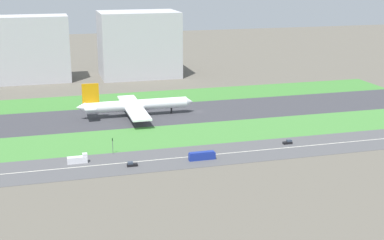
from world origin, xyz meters
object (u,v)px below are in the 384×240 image
(bus_0, at_px, (202,156))
(hangar_building, at_px, (139,44))
(terminal_building, at_px, (34,49))
(airliner, at_px, (134,105))
(traffic_light, at_px, (113,145))
(fuel_tank_west, at_px, (159,56))
(car_1, at_px, (288,142))
(truck_0, at_px, (78,159))
(car_0, at_px, (132,164))

(bus_0, xyz_separation_m, hangar_building, (7.45, 192.00, 22.34))
(terminal_building, distance_m, hangar_building, 76.05)
(airliner, height_order, terminal_building, terminal_building)
(traffic_light, relative_size, fuel_tank_west, 0.29)
(bus_0, height_order, terminal_building, terminal_building)
(hangar_building, bearing_deg, terminal_building, 180.00)
(airliner, height_order, hangar_building, hangar_building)
(car_1, xyz_separation_m, terminal_building, (-113.50, 182.00, 22.55))
(truck_0, xyz_separation_m, traffic_light, (15.77, 7.99, 2.62))
(terminal_building, bearing_deg, car_0, -78.76)
(truck_0, bearing_deg, terminal_building, 95.34)
(car_1, bearing_deg, hangar_building, 101.63)
(traffic_light, xyz_separation_m, fuel_tank_west, (68.03, 219.01, 3.16))
(car_0, relative_size, terminal_building, 0.09)
(truck_0, bearing_deg, car_0, -25.29)
(fuel_tank_west, bearing_deg, truck_0, -110.26)
(car_0, distance_m, bus_0, 30.45)
(hangar_building, xyz_separation_m, fuel_tank_west, (24.76, 45.00, -16.71))
(terminal_building, bearing_deg, airliner, -65.30)
(bus_0, xyz_separation_m, terminal_building, (-68.60, 192.00, 21.66))
(truck_0, distance_m, hangar_building, 192.65)
(airliner, height_order, truck_0, airliner)
(airliner, height_order, traffic_light, airliner)
(terminal_building, bearing_deg, truck_0, -84.66)
(fuel_tank_west, bearing_deg, traffic_light, -107.26)
(airliner, height_order, car_0, airliner)
(car_1, distance_m, car_0, 76.00)
(terminal_building, bearing_deg, fuel_tank_west, 24.06)
(car_1, distance_m, fuel_tank_west, 227.45)
(car_1, xyz_separation_m, fuel_tank_west, (-12.70, 227.00, 6.53))
(truck_0, bearing_deg, traffic_light, 26.89)
(hangar_building, bearing_deg, fuel_tank_west, 61.18)
(traffic_light, distance_m, fuel_tank_west, 229.35)
(airliner, bearing_deg, hangar_building, 78.30)
(traffic_light, bearing_deg, hangar_building, 76.03)
(hangar_building, bearing_deg, car_1, -78.37)
(hangar_building, bearing_deg, traffic_light, -103.97)
(car_0, xyz_separation_m, hangar_building, (37.88, 192.00, 23.23))
(traffic_light, height_order, terminal_building, terminal_building)
(car_1, distance_m, terminal_building, 215.67)
(car_1, relative_size, hangar_building, 0.08)
(car_0, xyz_separation_m, truck_0, (-21.16, 10.00, 0.75))
(car_1, bearing_deg, terminal_building, 121.95)
(traffic_light, height_order, hangar_building, hangar_building)
(car_1, relative_size, traffic_light, 0.61)
(airliner, relative_size, car_1, 14.77)
(car_1, distance_m, traffic_light, 81.20)
(car_0, height_order, traffic_light, traffic_light)
(airliner, xyz_separation_m, car_1, (61.06, -68.00, -5.31))
(truck_0, bearing_deg, bus_0, -10.97)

